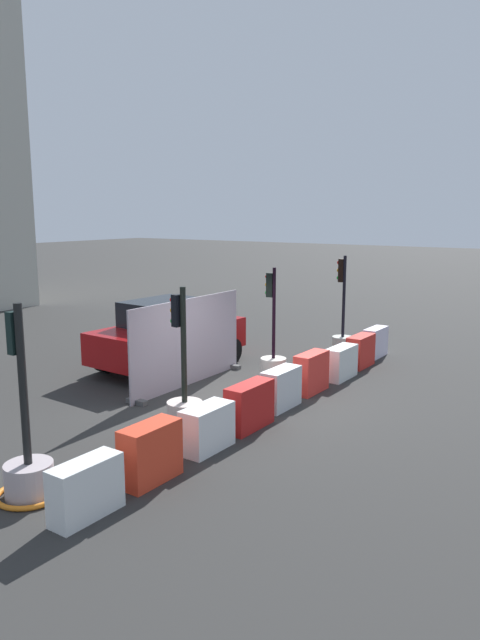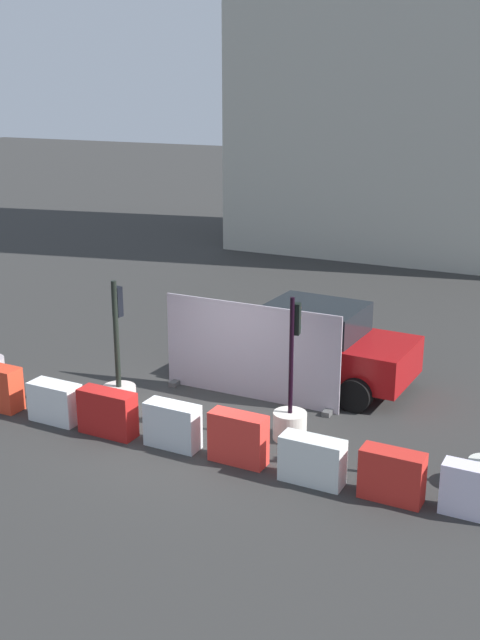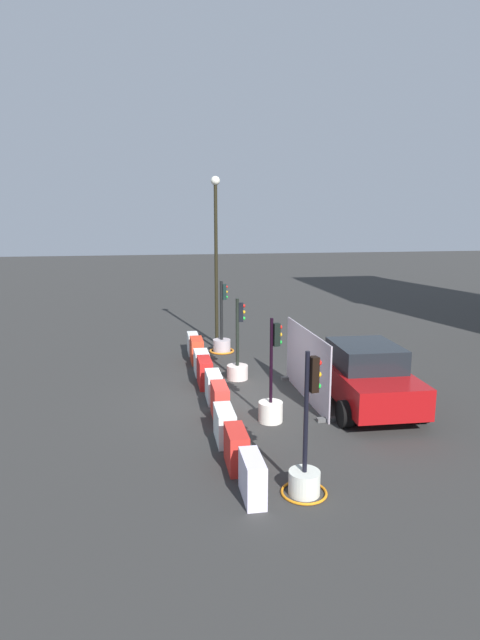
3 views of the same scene
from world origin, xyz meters
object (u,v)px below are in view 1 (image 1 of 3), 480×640
(construction_barrier_0, at_px, (86,489))
(construction_barrier_4, at_px, (281,388))
(traffic_light_2, at_px, (273,359))
(construction_barrier_1, at_px, (150,453))
(traffic_light_0, at_px, (28,469))
(traffic_light_3, at_px, (342,336))
(construction_barrier_5, at_px, (311,373))
(construction_barrier_2, at_px, (207,428))
(construction_barrier_6, at_px, (341,363))
(construction_barrier_8, at_px, (375,342))
(construction_barrier_3, at_px, (250,406))
(construction_barrier_7, at_px, (361,351))
(car_red_compact, at_px, (169,334))
(traffic_light_1, at_px, (184,399))

(construction_barrier_0, relative_size, construction_barrier_4, 1.01)
(traffic_light_2, height_order, construction_barrier_1, traffic_light_2)
(traffic_light_0, distance_m, traffic_light_3, 10.67)
(construction_barrier_5, bearing_deg, construction_barrier_2, -179.37)
(traffic_light_3, relative_size, construction_barrier_2, 2.74)
(construction_barrier_0, bearing_deg, traffic_light_3, 5.98)
(traffic_light_3, distance_m, construction_barrier_6, 2.83)
(construction_barrier_8, bearing_deg, construction_barrier_5, -179.59)
(construction_barrier_5, bearing_deg, construction_barrier_4, 179.36)
(construction_barrier_3, height_order, construction_barrier_8, construction_barrier_3)
(construction_barrier_8, bearing_deg, construction_barrier_3, -179.05)
(traffic_light_0, relative_size, construction_barrier_7, 2.76)
(traffic_light_2, bearing_deg, construction_barrier_4, -144.88)
(construction_barrier_3, relative_size, construction_barrier_6, 1.05)
(construction_barrier_1, relative_size, car_red_compact, 0.24)
(construction_barrier_4, height_order, construction_barrier_5, construction_barrier_5)
(traffic_light_1, distance_m, construction_barrier_7, 6.02)
(construction_barrier_2, height_order, construction_barrier_6, construction_barrier_6)
(construction_barrier_0, height_order, construction_barrier_2, construction_barrier_0)
(construction_barrier_6, bearing_deg, construction_barrier_3, 179.86)
(traffic_light_3, relative_size, car_red_compact, 0.66)
(construction_barrier_0, bearing_deg, construction_barrier_4, 0.96)
(construction_barrier_0, relative_size, construction_barrier_8, 1.03)
(construction_barrier_8, bearing_deg, construction_barrier_1, -179.47)
(construction_barrier_1, xyz_separation_m, construction_barrier_3, (2.69, -0.02, -0.01))
(car_red_compact, bearing_deg, construction_barrier_3, -121.59)
(construction_barrier_1, bearing_deg, construction_barrier_2, 0.63)
(construction_barrier_3, bearing_deg, construction_barrier_4, 4.08)
(traffic_light_1, xyz_separation_m, construction_barrier_4, (1.88, -1.04, -0.09))
(traffic_light_1, relative_size, construction_barrier_0, 2.58)
(construction_barrier_0, relative_size, car_red_compact, 0.24)
(traffic_light_1, height_order, car_red_compact, traffic_light_1)
(construction_barrier_7, xyz_separation_m, car_red_compact, (-2.84, 4.10, 0.47))
(construction_barrier_0, height_order, car_red_compact, car_red_compact)
(construction_barrier_3, bearing_deg, traffic_light_1, 115.11)
(traffic_light_3, bearing_deg, construction_barrier_8, -91.27)
(construction_barrier_6, bearing_deg, traffic_light_0, 171.94)
(construction_barrier_4, bearing_deg, construction_barrier_6, -2.23)
(car_red_compact, bearing_deg, construction_barrier_7, -55.27)
(construction_barrier_8, bearing_deg, construction_barrier_4, -179.85)
(construction_barrier_0, xyz_separation_m, construction_barrier_8, (10.59, 0.10, 0.02))
(construction_barrier_0, distance_m, car_red_compact, 7.71)
(car_red_compact, bearing_deg, traffic_light_3, -36.21)
(construction_barrier_2, bearing_deg, construction_barrier_5, 0.63)
(traffic_light_3, height_order, construction_barrier_3, traffic_light_3)
(construction_barrier_2, xyz_separation_m, construction_barrier_4, (2.61, 0.06, 0.03))
(construction_barrier_3, xyz_separation_m, construction_barrier_8, (6.64, 0.11, -0.02))
(construction_barrier_7, bearing_deg, construction_barrier_1, -179.94)
(construction_barrier_4, xyz_separation_m, construction_barrier_6, (2.72, -0.11, -0.02))
(traffic_light_0, distance_m, car_red_compact, 7.22)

